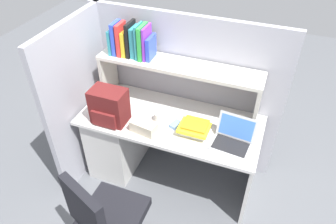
# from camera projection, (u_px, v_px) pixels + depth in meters

# --- Properties ---
(ground_plane) EXTENTS (8.00, 8.00, 0.00)m
(ground_plane) POSITION_uv_depth(u_px,v_px,m) (170.00, 174.00, 3.27)
(ground_plane) COLOR #595B60
(desk) EXTENTS (1.60, 0.70, 0.73)m
(desk) POSITION_uv_depth(u_px,v_px,m) (133.00, 136.00, 3.12)
(desk) COLOR silver
(desk) RESTS_ON ground_plane
(cubicle_partition_rear) EXTENTS (1.84, 0.05, 1.55)m
(cubicle_partition_rear) POSITION_uv_depth(u_px,v_px,m) (184.00, 92.00, 3.06)
(cubicle_partition_rear) COLOR #9E9EA8
(cubicle_partition_rear) RESTS_ON ground_plane
(cubicle_partition_left) EXTENTS (0.05, 1.06, 1.55)m
(cubicle_partition_left) POSITION_uv_depth(u_px,v_px,m) (83.00, 98.00, 2.98)
(cubicle_partition_left) COLOR #9E9EA8
(cubicle_partition_left) RESTS_ON ground_plane
(overhead_hutch) EXTENTS (1.44, 0.28, 0.45)m
(overhead_hutch) POSITION_uv_depth(u_px,v_px,m) (178.00, 74.00, 2.74)
(overhead_hutch) COLOR #BCB7AC
(overhead_hutch) RESTS_ON desk
(reference_books_on_shelf) EXTENTS (0.38, 0.19, 0.30)m
(reference_books_on_shelf) POSITION_uv_depth(u_px,v_px,m) (132.00, 41.00, 2.71)
(reference_books_on_shelf) COLOR teal
(reference_books_on_shelf) RESTS_ON overhead_hutch
(laptop) EXTENTS (0.33, 0.29, 0.22)m
(laptop) POSITION_uv_depth(u_px,v_px,m) (233.00, 139.00, 2.54)
(laptop) COLOR #B7BABF
(laptop) RESTS_ON desk
(backpack) EXTENTS (0.30, 0.23, 0.31)m
(backpack) POSITION_uv_depth(u_px,v_px,m) (109.00, 107.00, 2.71)
(backpack) COLOR #591919
(backpack) RESTS_ON desk
(computer_mouse) EXTENTS (0.09, 0.12, 0.03)m
(computer_mouse) POSITION_uv_depth(u_px,v_px,m) (175.00, 125.00, 2.73)
(computer_mouse) COLOR #7299C6
(computer_mouse) RESTS_ON desk
(paper_cup) EXTENTS (0.08, 0.08, 0.08)m
(paper_cup) POSITION_uv_depth(u_px,v_px,m) (159.00, 117.00, 2.77)
(paper_cup) COLOR white
(paper_cup) RESTS_ON desk
(tissue_box) EXTENTS (0.24, 0.15, 0.10)m
(tissue_box) POSITION_uv_depth(u_px,v_px,m) (144.00, 127.00, 2.66)
(tissue_box) COLOR #BFB299
(tissue_box) RESTS_ON desk
(desk_book_stack) EXTENTS (0.25, 0.20, 0.10)m
(desk_book_stack) POSITION_uv_depth(u_px,v_px,m) (195.00, 128.00, 2.64)
(desk_book_stack) COLOR white
(desk_book_stack) RESTS_ON desk
(office_chair) EXTENTS (0.53, 0.55, 0.93)m
(office_chair) POSITION_uv_depth(u_px,v_px,m) (108.00, 224.00, 2.38)
(office_chair) COLOR black
(office_chair) RESTS_ON ground_plane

